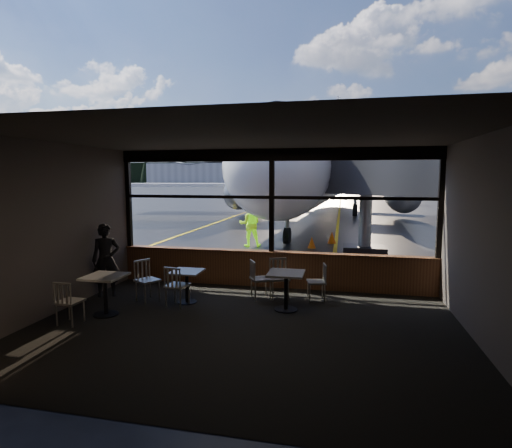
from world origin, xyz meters
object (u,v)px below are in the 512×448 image
(jet_bridge, at_px, (395,187))
(ground_crew, at_px, (250,224))
(cafe_table_mid, at_px, (187,287))
(passenger, at_px, (106,260))
(cafe_table_near, at_px, (286,291))
(chair_near_n, at_px, (279,279))
(cafe_table_left, at_px, (105,295))
(chair_near_w, at_px, (261,279))
(chair_near_e, at_px, (316,282))
(cone_wing, at_px, (258,211))
(chair_left_s, at_px, (70,302))
(cone_nose, at_px, (312,242))
(chair_mid_s, at_px, (177,286))
(airliner, at_px, (322,135))
(chair_mid_w, at_px, (147,281))
(cone_extra, at_px, (332,238))

(jet_bridge, bearing_deg, ground_crew, 175.41)
(cafe_table_mid, relative_size, passenger, 0.42)
(cafe_table_near, relative_size, chair_near_n, 0.88)
(cafe_table_left, height_order, chair_near_w, chair_near_w)
(chair_near_w, bearing_deg, cafe_table_near, 16.59)
(chair_near_e, relative_size, cone_wing, 1.57)
(chair_left_s, distance_m, cone_wing, 23.09)
(ground_crew, distance_m, cone_nose, 2.61)
(cafe_table_left, bearing_deg, chair_mid_s, 34.70)
(passenger, bearing_deg, cafe_table_left, -89.03)
(cafe_table_near, bearing_deg, jet_bridge, 67.59)
(passenger, bearing_deg, chair_left_s, -108.76)
(airliner, xyz_separation_m, passenger, (-3.83, -21.39, -5.00))
(chair_near_e, relative_size, chair_near_w, 0.94)
(cafe_table_near, distance_m, passenger, 4.31)
(jet_bridge, height_order, passenger, jet_bridge)
(airliner, bearing_deg, cafe_table_near, -85.56)
(chair_mid_s, bearing_deg, cafe_table_left, -136.80)
(chair_mid_w, bearing_deg, cone_wing, -144.79)
(jet_bridge, height_order, cone_nose, jet_bridge)
(cafe_table_near, bearing_deg, cone_nose, 90.31)
(cone_wing, height_order, cone_extra, cone_wing)
(cafe_table_mid, relative_size, chair_near_w, 0.80)
(chair_near_e, xyz_separation_m, cone_wing, (-5.67, 20.57, -0.16))
(chair_near_w, bearing_deg, cone_wing, 164.05)
(airliner, relative_size, passenger, 22.19)
(cone_wing, bearing_deg, chair_mid_s, -82.74)
(chair_near_e, relative_size, chair_mid_w, 0.91)
(chair_mid_s, xyz_separation_m, cone_extra, (3.05, 9.33, -0.20))
(chair_left_s, bearing_deg, chair_near_w, 38.26)
(chair_mid_s, xyz_separation_m, cone_wing, (-2.76, 21.63, -0.18))
(cafe_table_near, relative_size, chair_near_e, 0.96)
(cone_nose, xyz_separation_m, cone_wing, (-5.05, 13.64, 0.05))
(cafe_table_left, distance_m, passenger, 1.49)
(jet_bridge, xyz_separation_m, chair_left_s, (-6.89, -8.91, -2.01))
(cafe_table_mid, xyz_separation_m, chair_left_s, (-1.67, -1.72, 0.07))
(cafe_table_near, distance_m, chair_near_e, 1.00)
(cafe_table_left, bearing_deg, cone_nose, 68.38)
(chair_mid_w, bearing_deg, chair_near_w, 136.35)
(ground_crew, xyz_separation_m, cone_wing, (-2.53, 13.70, -0.64))
(chair_left_s, height_order, cone_wing, chair_left_s)
(cafe_table_mid, bearing_deg, ground_crew, 92.43)
(chair_near_n, distance_m, chair_mid_s, 2.32)
(chair_near_n, distance_m, chair_left_s, 4.40)
(chair_near_w, height_order, chair_near_n, chair_near_n)
(cafe_table_left, height_order, chair_near_n, chair_near_n)
(cone_wing, bearing_deg, airliner, 1.81)
(passenger, bearing_deg, cone_extra, 30.21)
(chair_near_n, relative_size, chair_mid_w, 0.99)
(chair_near_w, xyz_separation_m, chair_mid_w, (-2.47, -0.72, 0.01))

